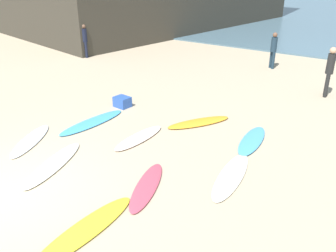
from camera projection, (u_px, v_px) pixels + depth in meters
The scene contains 15 objects.
ground_plane at pixel (4, 194), 7.89m from camera, with size 120.00×120.00×0.00m, color tan.
ocean_water at pixel (335, 13), 35.46m from camera, with size 120.00×40.00×0.08m, color slate.
surfboard_0 at pixel (92, 122), 11.31m from camera, with size 0.59×2.49×0.07m, color #459FE1.
surfboard_1 at pixel (139, 138), 10.30m from camera, with size 0.52×1.97×0.09m, color #F8DBCD.
surfboard_2 at pixel (86, 229), 6.79m from camera, with size 0.57×2.44×0.07m, color yellow.
surfboard_3 at pixel (54, 164), 8.98m from camera, with size 0.54×2.37×0.07m, color silver.
surfboard_4 at pixel (231, 176), 8.49m from camera, with size 0.55×2.31×0.06m, color white.
surfboard_5 at pixel (147, 186), 8.09m from camera, with size 0.48×2.02×0.06m, color #D1485B.
surfboard_6 at pixel (199, 122), 11.28m from camera, with size 0.54×2.13×0.09m, color #F8A226.
surfboard_7 at pixel (31, 140), 10.17m from camera, with size 0.52×2.10×0.07m, color white.
surfboard_8 at pixel (252, 140), 10.14m from camera, with size 0.55×2.01×0.09m, color #4DA2DC.
beachgoer_near at pixel (85, 39), 18.73m from camera, with size 0.37×0.37×1.72m.
beachgoer_mid at pixel (330, 69), 13.17m from camera, with size 0.33×0.34×1.86m.
beachgoer_far at pixel (273, 49), 16.79m from camera, with size 0.39×0.39×1.68m.
beach_cooler at pixel (122, 102), 12.54m from camera, with size 0.53×0.43×0.36m, color #2D56B2.
Camera 1 is at (6.63, -3.46, 4.64)m, focal length 38.42 mm.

